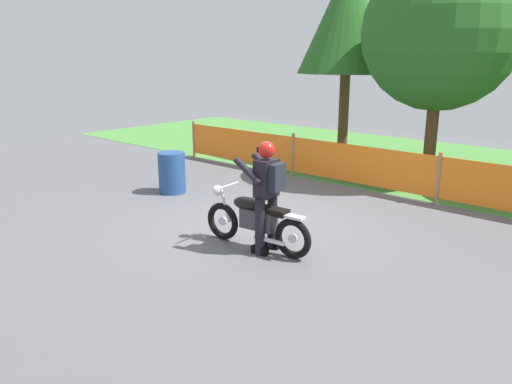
% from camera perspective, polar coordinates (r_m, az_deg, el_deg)
% --- Properties ---
extents(ground, '(24.00, 24.00, 0.02)m').
position_cam_1_polar(ground, '(8.87, 0.92, -3.63)').
color(ground, '#5B5B60').
extents(grass_verge, '(24.00, 7.26, 0.01)m').
position_cam_1_polar(grass_verge, '(14.57, 18.72, 3.18)').
color(grass_verge, '#4C8C3D').
rests_on(grass_verge, ground).
extents(barrier_fence, '(10.97, 0.08, 1.05)m').
position_cam_1_polar(barrier_fence, '(11.26, 11.61, 3.08)').
color(barrier_fence, '#997547').
rests_on(barrier_fence, ground).
extents(tree_leftmost, '(2.64, 2.64, 5.34)m').
position_cam_1_polar(tree_leftmost, '(14.19, 10.49, 19.07)').
color(tree_leftmost, brown).
rests_on(tree_leftmost, ground).
extents(tree_near_left, '(3.49, 3.49, 5.13)m').
position_cam_1_polar(tree_near_left, '(12.30, 20.39, 16.77)').
color(tree_near_left, brown).
rests_on(tree_near_left, ground).
extents(motorcycle_lead, '(1.95, 0.57, 0.92)m').
position_cam_1_polar(motorcycle_lead, '(7.61, -0.09, -3.28)').
color(motorcycle_lead, black).
rests_on(motorcycle_lead, ground).
extents(rider_lead, '(0.71, 0.58, 1.69)m').
position_cam_1_polar(rider_lead, '(7.34, 1.25, 0.14)').
color(rider_lead, black).
rests_on(rider_lead, ground).
extents(oil_drum, '(0.58, 0.58, 0.88)m').
position_cam_1_polar(oil_drum, '(10.88, -9.61, 2.20)').
color(oil_drum, navy).
rests_on(oil_drum, ground).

